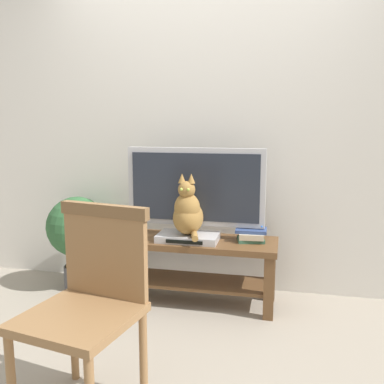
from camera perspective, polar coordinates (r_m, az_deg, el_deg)
name	(u,v)px	position (r m, az deg, el deg)	size (l,w,h in m)	color
ground_plane	(184,336)	(2.83, -1.08, -18.80)	(12.00, 12.00, 0.00)	gray
back_wall	(211,114)	(3.41, 2.59, 10.47)	(7.00, 0.12, 2.80)	silver
tv_stand	(193,258)	(3.17, 0.20, -8.85)	(1.22, 0.42, 0.49)	brown
tv	(195,190)	(3.11, 0.45, 0.28)	(1.02, 0.20, 0.67)	#B7B7BC
media_box	(188,237)	(3.09, -0.52, -6.10)	(0.44, 0.26, 0.05)	#BCBCC1
cat	(188,212)	(3.03, -0.56, -2.74)	(0.22, 0.34, 0.45)	olive
wooden_chair	(90,293)	(2.07, -13.49, -13.04)	(0.56, 0.56, 0.95)	olive
book_stack	(251,235)	(3.10, 7.96, -5.73)	(0.22, 0.19, 0.09)	#38664C
potted_plant	(77,231)	(3.52, -15.18, -5.12)	(0.48, 0.48, 0.75)	#47474C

